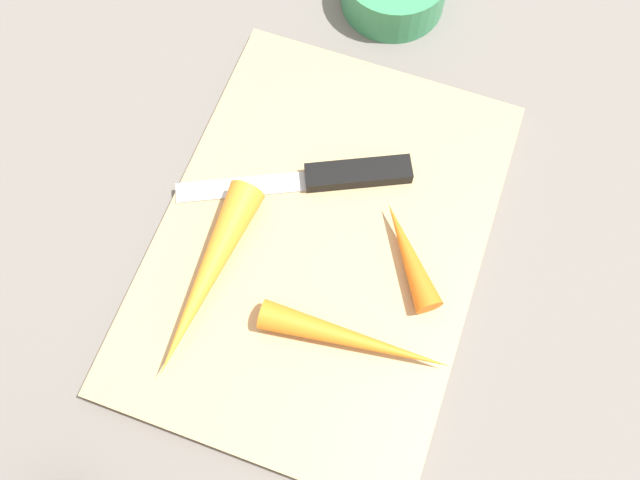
# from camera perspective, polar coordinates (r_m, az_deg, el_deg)

# --- Properties ---
(ground_plane) EXTENTS (1.40, 1.40, 0.00)m
(ground_plane) POSITION_cam_1_polar(r_m,az_deg,el_deg) (0.55, 0.00, -0.45)
(ground_plane) COLOR slate
(cutting_board) EXTENTS (0.36, 0.26, 0.01)m
(cutting_board) POSITION_cam_1_polar(r_m,az_deg,el_deg) (0.55, 0.00, -0.23)
(cutting_board) COLOR tan
(cutting_board) RESTS_ON ground_plane
(knife) EXTENTS (0.10, 0.19, 0.01)m
(knife) POSITION_cam_1_polar(r_m,az_deg,el_deg) (0.56, 1.97, 5.63)
(knife) COLOR #B7B7BC
(knife) RESTS_ON cutting_board
(carrot_longest) EXTENTS (0.16, 0.04, 0.03)m
(carrot_longest) POSITION_cam_1_polar(r_m,az_deg,el_deg) (0.52, -9.85, -3.26)
(carrot_longest) COLOR orange
(carrot_longest) RESTS_ON cutting_board
(carrot_shortest) EXTENTS (0.09, 0.07, 0.02)m
(carrot_shortest) POSITION_cam_1_polar(r_m,az_deg,el_deg) (0.53, 7.69, -1.25)
(carrot_shortest) COLOR orange
(carrot_shortest) RESTS_ON cutting_board
(carrot_medium) EXTENTS (0.03, 0.15, 0.02)m
(carrot_medium) POSITION_cam_1_polar(r_m,az_deg,el_deg) (0.50, 3.02, -8.63)
(carrot_medium) COLOR orange
(carrot_medium) RESTS_ON cutting_board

